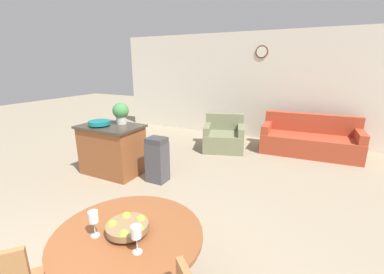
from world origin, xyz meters
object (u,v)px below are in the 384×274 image
object	(u,v)px
couch	(309,141)
armchair	(224,137)
wine_glass_right	(136,233)
kitchen_island	(112,149)
trash_bin	(157,160)
wine_glass_left	(93,218)
potted_plant	(121,112)
dining_table	(129,252)
teal_bowl	(99,123)
fruit_bowl	(128,226)

from	to	relation	value
couch	armchair	distance (m)	1.88
couch	wine_glass_right	bearing A→B (deg)	-102.90
kitchen_island	trash_bin	bearing A→B (deg)	4.17
wine_glass_left	trash_bin	bearing A→B (deg)	113.97
wine_glass_left	armchair	bearing A→B (deg)	97.63
potted_plant	armchair	xyz separation A→B (m)	(1.23, 2.00, -0.82)
kitchen_island	potted_plant	world-z (taller)	potted_plant
dining_table	potted_plant	size ratio (longest dim) A/B	2.91
dining_table	kitchen_island	world-z (taller)	kitchen_island
kitchen_island	armchair	xyz separation A→B (m)	(1.32, 2.19, -0.17)
teal_bowl	trash_bin	size ratio (longest dim) A/B	0.48
wine_glass_right	trash_bin	bearing A→B (deg)	121.67
teal_bowl	kitchen_island	bearing A→B (deg)	41.72
dining_table	kitchen_island	size ratio (longest dim) A/B	1.02
kitchen_island	armchair	bearing A→B (deg)	58.83
fruit_bowl	trash_bin	bearing A→B (deg)	119.47
fruit_bowl	armchair	world-z (taller)	fruit_bowl
fruit_bowl	potted_plant	world-z (taller)	potted_plant
potted_plant	couch	xyz separation A→B (m)	(3.02, 2.57, -0.81)
fruit_bowl	couch	bearing A→B (deg)	77.88
kitchen_island	dining_table	bearing A→B (deg)	-43.89
armchair	kitchen_island	bearing A→B (deg)	-139.25
trash_bin	couch	bearing A→B (deg)	50.73
dining_table	teal_bowl	bearing A→B (deg)	139.52
dining_table	potted_plant	distance (m)	3.02
trash_bin	potted_plant	bearing A→B (deg)	171.84
dining_table	potted_plant	world-z (taller)	potted_plant
wine_glass_right	couch	world-z (taller)	wine_glass_right
wine_glass_left	fruit_bowl	bearing A→B (deg)	34.87
fruit_bowl	trash_bin	size ratio (longest dim) A/B	0.41
dining_table	fruit_bowl	size ratio (longest dim) A/B	3.59
potted_plant	couch	bearing A→B (deg)	40.38
couch	armchair	size ratio (longest dim) A/B	1.85
couch	dining_table	bearing A→B (deg)	-105.36
dining_table	trash_bin	distance (m)	2.40
couch	fruit_bowl	bearing A→B (deg)	-105.33
trash_bin	wine_glass_right	bearing A→B (deg)	-58.33
teal_bowl	potted_plant	distance (m)	0.41
fruit_bowl	potted_plant	distance (m)	2.99
fruit_bowl	couch	distance (m)	4.90
couch	kitchen_island	bearing A→B (deg)	-141.76
couch	armchair	world-z (taller)	couch
wine_glass_left	trash_bin	world-z (taller)	wine_glass_left
kitchen_island	couch	bearing A→B (deg)	41.46
dining_table	armchair	xyz separation A→B (m)	(-0.77, 4.20, -0.29)
wine_glass_right	kitchen_island	distance (m)	3.16
fruit_bowl	dining_table	bearing A→B (deg)	-137.49
wine_glass_right	couch	distance (m)	5.00
teal_bowl	armchair	distance (m)	2.81
trash_bin	armchair	world-z (taller)	armchair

